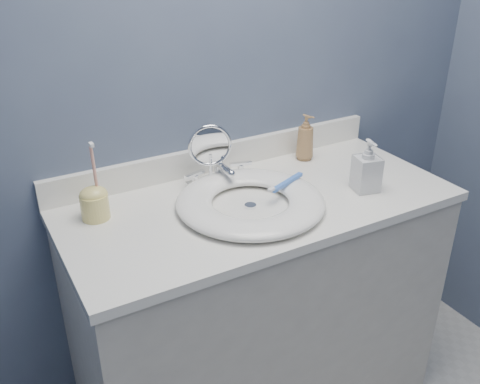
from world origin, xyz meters
TOP-DOWN VIEW (x-y plane):
  - back_wall at (0.00, 1.25)m, footprint 2.20×0.02m
  - vanity_cabinet at (0.00, 0.97)m, footprint 1.20×0.55m
  - countertop at (0.00, 0.97)m, footprint 1.22×0.57m
  - backsplash at (0.00, 1.24)m, footprint 1.22×0.02m
  - basin at (-0.05, 0.94)m, footprint 0.45×0.45m
  - drain at (-0.05, 0.94)m, footprint 0.04×0.04m
  - faucet at (-0.05, 1.14)m, footprint 0.25×0.13m
  - makeup_mirror at (-0.09, 1.14)m, footprint 0.14×0.08m
  - soap_bottle_amber at (0.30, 1.16)m, footprint 0.08×0.08m
  - soap_bottle_clear at (0.33, 0.87)m, footprint 0.09×0.09m
  - toothbrush_holder at (-0.47, 1.11)m, footprint 0.08×0.08m
  - toothbrush_lying at (0.08, 0.96)m, footprint 0.17×0.08m

SIDE VIEW (x-z plane):
  - vanity_cabinet at x=0.00m, z-range 0.00..0.85m
  - countertop at x=0.00m, z-range 0.85..0.88m
  - drain at x=-0.05m, z-range 0.88..0.89m
  - basin at x=-0.05m, z-range 0.88..0.92m
  - faucet at x=-0.05m, z-range 0.87..0.95m
  - toothbrush_lying at x=0.08m, z-range 0.92..0.93m
  - backsplash at x=0.00m, z-range 0.88..0.97m
  - toothbrush_holder at x=-0.47m, z-range 0.82..1.05m
  - soap_bottle_amber at x=0.30m, z-range 0.88..1.05m
  - soap_bottle_clear at x=0.33m, z-range 0.88..1.05m
  - makeup_mirror at x=-0.09m, z-range 0.89..1.10m
  - back_wall at x=0.00m, z-range 0.00..2.40m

